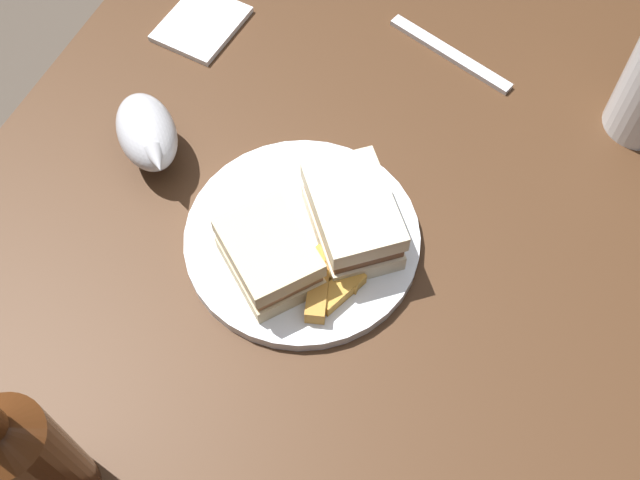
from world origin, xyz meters
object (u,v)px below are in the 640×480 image
Objects in this scene: fork at (450,54)px; plate at (302,239)px; cider_bottle at (28,459)px; sandwich_half_right at (351,216)px; gravy_boat at (147,133)px; sandwich_half_left at (269,256)px; napkin at (201,24)px.

plate is at bearing 97.26° from fork.
plate is at bearing 164.05° from cider_bottle.
sandwich_half_right is 0.54× the size of cider_bottle.
plate is 2.11× the size of gravy_boat.
plate reaches higher than fork.
sandwich_half_left is 0.21m from gravy_boat.
sandwich_half_left reaches higher than napkin.
sandwich_half_left reaches higher than plate.
gravy_boat is at bearing -99.80° from plate.
cider_bottle is (0.36, 0.11, 0.06)m from gravy_boat.
gravy_boat is 0.39m from fork.
sandwich_half_right is at bearing 119.64° from plate.
napkin is at bearing -167.10° from gravy_boat.
cider_bottle is 0.60m from napkin.
sandwich_half_left is 0.10m from sandwich_half_right.
sandwich_half_right is 0.79× the size of fork.
sandwich_half_left is at bearing -15.08° from plate.
gravy_boat reaches higher than sandwich_half_left.
sandwich_half_left is 0.49× the size of cider_bottle.
gravy_boat is 0.46× the size of cider_bottle.
gravy_boat is at bearing -92.25° from sandwich_half_right.
napkin is (-0.24, -0.25, -0.00)m from plate.
gravy_boat is 0.67× the size of fork.
plate is 1.41× the size of fork.
sandwich_half_right is 0.38m from cider_bottle.
napkin is (-0.57, -0.16, -0.10)m from cider_bottle.
sandwich_half_right reaches higher than fork.
sandwich_half_left is at bearing -37.72° from sandwich_half_right.
sandwich_half_right reaches higher than napkin.
plate is at bearing 164.92° from sandwich_half_left.
plate is 0.21m from gravy_boat.
fork is at bearing 169.14° from sandwich_half_left.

